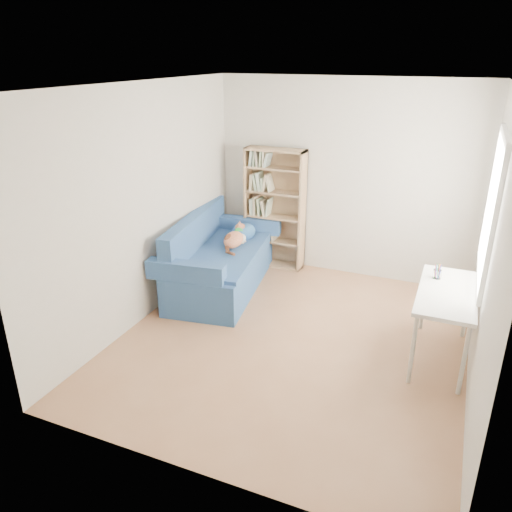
{
  "coord_description": "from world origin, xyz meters",
  "views": [
    {
      "loc": [
        1.43,
        -4.4,
        2.87
      ],
      "look_at": [
        -0.48,
        0.13,
        0.85
      ],
      "focal_mm": 35.0,
      "sensor_mm": 36.0,
      "label": 1
    }
  ],
  "objects_px": {
    "bookshelf": "(275,213)",
    "desk": "(447,298)",
    "sofa": "(219,261)",
    "pen_cup": "(437,273)"
  },
  "relations": [
    {
      "from": "bookshelf",
      "to": "desk",
      "type": "relative_size",
      "value": 1.43
    },
    {
      "from": "desk",
      "to": "sofa",
      "type": "bearing_deg",
      "value": 167.23
    },
    {
      "from": "desk",
      "to": "pen_cup",
      "type": "distance_m",
      "value": 0.32
    },
    {
      "from": "desk",
      "to": "bookshelf",
      "type": "bearing_deg",
      "value": 146.22
    },
    {
      "from": "sofa",
      "to": "pen_cup",
      "type": "height_order",
      "value": "sofa"
    },
    {
      "from": "sofa",
      "to": "desk",
      "type": "distance_m",
      "value": 2.87
    },
    {
      "from": "sofa",
      "to": "pen_cup",
      "type": "relative_size",
      "value": 13.29
    },
    {
      "from": "sofa",
      "to": "bookshelf",
      "type": "height_order",
      "value": "bookshelf"
    },
    {
      "from": "desk",
      "to": "pen_cup",
      "type": "xyz_separation_m",
      "value": [
        -0.12,
        0.26,
        0.13
      ]
    },
    {
      "from": "sofa",
      "to": "desk",
      "type": "bearing_deg",
      "value": -21.26
    }
  ]
}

